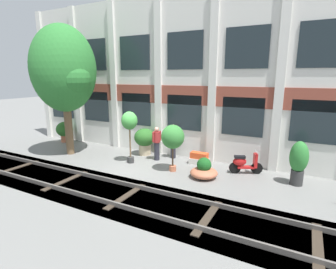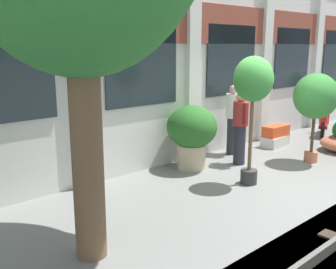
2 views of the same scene
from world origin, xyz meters
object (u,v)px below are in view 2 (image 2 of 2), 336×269
potted_plant_square_trough (275,136)px  scooter_second_parked (324,121)px  resident_by_doorway (233,117)px  resident_watching_tracks (240,126)px  potted_plant_glazed_jar (192,131)px  potted_plant_tall_urn (253,86)px  potted_plant_low_pan (316,98)px

potted_plant_square_trough → scooter_second_parked: bearing=-7.0°
resident_by_doorway → resident_watching_tracks: resident_by_doorway is taller
scooter_second_parked → resident_watching_tracks: resident_watching_tracks is taller
potted_plant_glazed_jar → potted_plant_square_trough: potted_plant_glazed_jar is taller
potted_plant_glazed_jar → potted_plant_square_trough: bearing=-2.3°
potted_plant_tall_urn → potted_plant_low_pan: (2.26, -0.07, -0.41)m
potted_plant_low_pan → resident_by_doorway: bearing=116.1°
potted_plant_glazed_jar → potted_plant_tall_urn: size_ratio=0.57×
resident_watching_tracks → potted_plant_square_trough: bearing=30.6°
scooter_second_parked → resident_by_doorway: bearing=146.9°
potted_plant_glazed_jar → potted_plant_tall_urn: (0.12, -1.43, 1.07)m
potted_plant_glazed_jar → potted_plant_tall_urn: potted_plant_tall_urn is taller
potted_plant_glazed_jar → resident_by_doorway: 1.58m
scooter_second_parked → potted_plant_square_trough: bearing=148.3°
potted_plant_tall_urn → potted_plant_glazed_jar: bearing=94.7°
potted_plant_glazed_jar → scooter_second_parked: bearing=-4.2°
potted_plant_square_trough → scooter_second_parked: size_ratio=0.71×
resident_by_doorway → resident_watching_tracks: (-0.55, -0.65, -0.04)m
potted_plant_tall_urn → scooter_second_parked: potted_plant_tall_urn is taller
potted_plant_square_trough → resident_watching_tracks: 2.16m
potted_plant_glazed_jar → resident_watching_tracks: (1.01, -0.50, 0.06)m
potted_plant_square_trough → potted_plant_low_pan: bearing=-116.2°
scooter_second_parked → resident_by_doorway: 3.66m
scooter_second_parked → resident_watching_tracks: 4.17m
potted_plant_glazed_jar → scooter_second_parked: 5.19m
potted_plant_tall_urn → scooter_second_parked: 5.35m
potted_plant_tall_urn → resident_watching_tracks: potted_plant_tall_urn is taller
potted_plant_square_trough → potted_plant_low_pan: 1.96m
scooter_second_parked → resident_by_doorway: (-3.59, 0.53, 0.47)m
potted_plant_square_trough → resident_by_doorway: resident_by_doorway is taller
potted_plant_glazed_jar → potted_plant_square_trough: size_ratio=1.50×
potted_plant_square_trough → resident_watching_tracks: bearing=-169.5°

